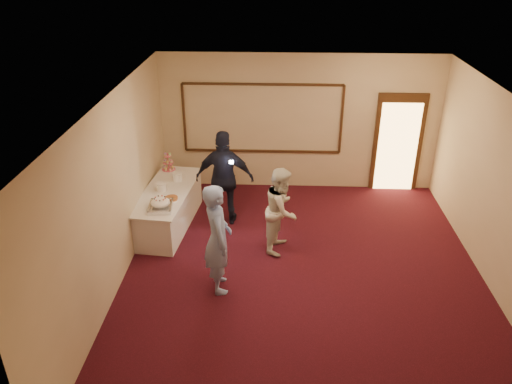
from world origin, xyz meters
TOP-DOWN VIEW (x-y plane):
  - floor at (0.00, 0.00)m, footprint 7.00×7.00m
  - room_walls at (0.00, 0.00)m, footprint 6.04×7.04m
  - wall_molding at (-0.80, 3.47)m, footprint 3.45×0.04m
  - doorway at (2.15, 3.45)m, footprint 1.05×0.07m
  - buffet_table at (-2.56, 1.60)m, footprint 1.10×2.33m
  - pavlova_tray at (-2.52, 0.89)m, footprint 0.45×0.59m
  - cupcake_stand at (-2.72, 2.56)m, footprint 0.28×0.28m
  - plate_stack_a at (-2.65, 1.59)m, footprint 0.19×0.19m
  - plate_stack_b at (-2.44, 2.05)m, footprint 0.20×0.20m
  - tart at (-2.40, 1.22)m, footprint 0.27×0.27m
  - man at (-1.37, -0.30)m, footprint 0.58×0.75m
  - woman at (-0.37, 0.90)m, footprint 0.77×0.89m
  - guest at (-1.47, 1.80)m, footprint 1.13×0.51m
  - camera_flash at (-1.30, 1.50)m, footprint 0.07×0.05m

SIDE VIEW (x-z plane):
  - floor at x=0.00m, z-range 0.00..0.00m
  - buffet_table at x=-2.56m, z-range 0.00..0.77m
  - woman at x=-0.37m, z-range 0.00..1.58m
  - tart at x=-2.40m, z-range 0.77..0.82m
  - plate_stack_a at x=-2.65m, z-range 0.77..0.93m
  - plate_stack_b at x=-2.44m, z-range 0.77..0.94m
  - pavlova_tray at x=-2.52m, z-range 0.76..0.96m
  - cupcake_stand at x=-2.72m, z-range 0.71..1.12m
  - man at x=-1.37m, z-range 0.00..1.83m
  - guest at x=-1.47m, z-range 0.00..1.91m
  - doorway at x=2.15m, z-range -0.02..2.18m
  - camera_flash at x=-1.30m, z-range 1.40..1.45m
  - wall_molding at x=-0.80m, z-range 0.83..2.38m
  - room_walls at x=0.00m, z-range 0.52..3.54m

